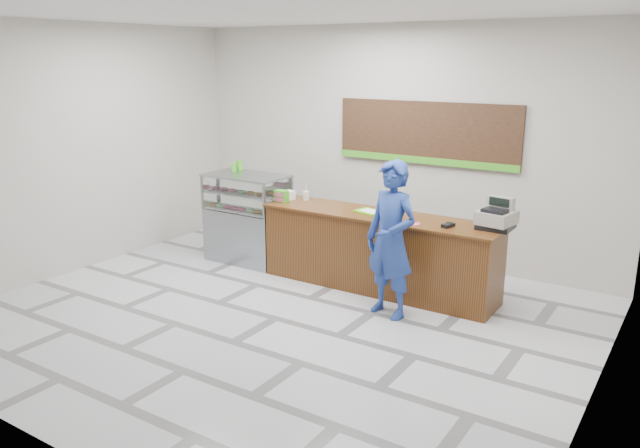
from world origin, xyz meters
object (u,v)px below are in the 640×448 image
Objects in this scene: customer at (391,240)px; display_case at (248,217)px; cash_register at (497,217)px; serving_tray at (369,212)px; sales_counter at (378,252)px.

display_case is at bearing 179.55° from customer.
customer reaches higher than display_case.
cash_register reaches higher than serving_tray.
display_case is 2.85m from customer.
sales_counter is 7.72× the size of serving_tray.
serving_tray is at bearing -166.61° from cash_register.
customer is at bearing -14.23° from display_case.
display_case is at bearing -179.99° from sales_counter.
customer is (0.53, -0.70, 0.42)m from sales_counter.
cash_register is at bearing 5.50° from sales_counter.
display_case is (-2.22, -0.00, 0.16)m from sales_counter.
customer is (-0.97, -0.84, -0.23)m from cash_register.
cash_register is 0.25× the size of customer.
sales_counter is 1.64m from cash_register.
serving_tray is (-0.15, 0.02, 0.52)m from sales_counter.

